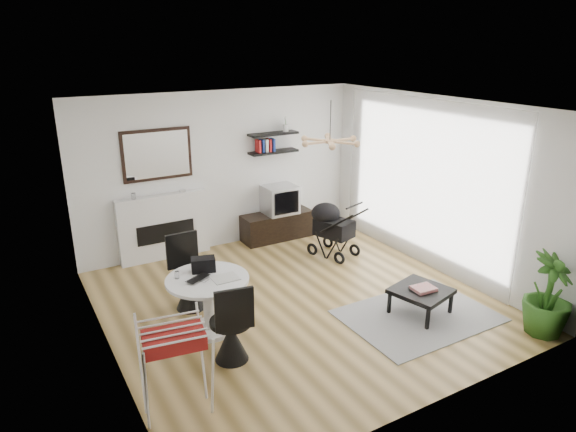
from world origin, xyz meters
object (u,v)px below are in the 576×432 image
crt_tv (280,199)px  stroller (331,231)px  tv_console (277,226)px  dining_table (208,297)px  coffee_table (421,292)px  potted_plant (548,295)px  drying_rack (176,369)px  fireplace (163,219)px

crt_tv → stroller: size_ratio=0.59×
crt_tv → stroller: 1.20m
tv_console → stroller: stroller is taller
stroller → dining_table: bearing=-173.5°
dining_table → stroller: (2.72, 1.28, -0.06)m
coffee_table → potted_plant: 1.51m
potted_plant → coffee_table: bearing=131.6°
tv_console → dining_table: dining_table is taller
drying_rack → dining_table: bearing=64.9°
fireplace → coffee_table: (2.36, -3.52, -0.37)m
drying_rack → coffee_table: size_ratio=1.18×
drying_rack → stroller: (3.54, 2.52, -0.08)m
crt_tv → drying_rack: size_ratio=0.60×
crt_tv → dining_table: 3.34m
coffee_table → dining_table: bearing=159.3°
fireplace → dining_table: 2.56m
crt_tv → dining_table: (-2.33, -2.37, -0.26)m
crt_tv → drying_rack: (-3.16, -3.61, -0.24)m
coffee_table → potted_plant: bearing=-48.4°
fireplace → tv_console: 2.09m
fireplace → coffee_table: 4.25m
tv_console → crt_tv: (0.06, -0.00, 0.50)m
tv_console → dining_table: (-2.27, -2.38, 0.24)m
tv_console → coffee_table: size_ratio=1.59×
tv_console → coffee_table: (0.32, -3.36, 0.07)m
tv_console → stroller: (0.44, -1.10, 0.18)m
fireplace → drying_rack: size_ratio=2.23×
tv_console → crt_tv: 0.50m
dining_table → tv_console: bearing=46.2°
dining_table → coffee_table: size_ratio=1.23×
dining_table → drying_rack: size_ratio=1.05×
dining_table → potted_plant: size_ratio=0.97×
drying_rack → potted_plant: (4.41, -0.87, 0.02)m
fireplace → coffee_table: size_ratio=2.63×
drying_rack → potted_plant: potted_plant is taller
crt_tv → drying_rack: crt_tv is taller
tv_console → crt_tv: bearing=-3.1°
fireplace → stroller: fireplace is taller
stroller → potted_plant: (0.87, -3.38, 0.10)m
fireplace → potted_plant: 5.73m
crt_tv → potted_plant: (1.25, -4.48, -0.22)m
drying_rack → stroller: size_ratio=0.97×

